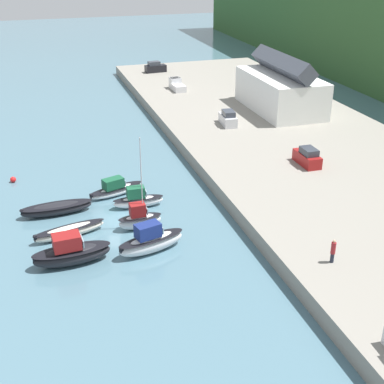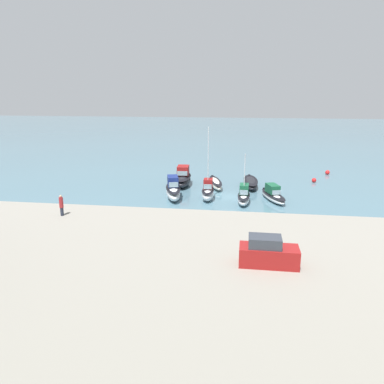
% 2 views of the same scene
% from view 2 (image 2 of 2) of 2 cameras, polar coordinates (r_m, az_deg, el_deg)
% --- Properties ---
extents(ground_plane, '(320.00, 320.00, 0.00)m').
position_cam_2_polar(ground_plane, '(50.48, 5.43, -0.79)').
color(ground_plane, slate).
extents(quay_promenade, '(131.28, 30.41, 1.66)m').
position_cam_2_polar(quay_promenade, '(25.72, 2.48, -15.02)').
color(quay_promenade, gray).
rests_on(quay_promenade, ground_plane).
extents(moored_boat_0, '(3.78, 6.81, 2.04)m').
position_cam_2_polar(moored_boat_0, '(49.84, 12.24, -0.42)').
color(moored_boat_0, white).
rests_on(moored_boat_0, ground_plane).
extents(moored_boat_1, '(1.69, 5.48, 6.39)m').
position_cam_2_polar(moored_boat_1, '(47.93, 7.90, -0.65)').
color(moored_boat_1, silver).
rests_on(moored_boat_1, ground_plane).
extents(moored_boat_2, '(1.73, 4.41, 9.53)m').
position_cam_2_polar(moored_boat_2, '(48.88, 2.44, 0.01)').
color(moored_boat_2, silver).
rests_on(moored_boat_2, ground_plane).
extents(moored_boat_3, '(3.46, 6.78, 2.97)m').
position_cam_2_polar(moored_boat_3, '(49.48, -2.90, 0.26)').
color(moored_boat_3, silver).
rests_on(moored_boat_3, ground_plane).
extents(moored_boat_4, '(2.48, 7.56, 1.20)m').
position_cam_2_polar(moored_boat_4, '(56.21, 8.91, 1.41)').
color(moored_boat_4, black).
rests_on(moored_boat_4, ground_plane).
extents(moored_boat_5, '(3.11, 7.28, 1.10)m').
position_cam_2_polar(moored_boat_5, '(55.57, 3.61, 1.36)').
color(moored_boat_5, white).
rests_on(moored_boat_5, ground_plane).
extents(moored_boat_6, '(2.78, 7.07, 2.94)m').
position_cam_2_polar(moored_boat_6, '(56.30, -1.38, 2.09)').
color(moored_boat_6, black).
rests_on(moored_boat_6, ground_plane).
extents(parked_car_0, '(4.21, 1.82, 2.16)m').
position_cam_2_polar(parked_car_0, '(27.56, 11.49, -9.10)').
color(parked_car_0, maroon).
rests_on(parked_car_0, quay_promenade).
extents(person_on_quay, '(0.40, 0.40, 2.14)m').
position_cam_2_polar(person_on_quay, '(39.55, -19.28, -1.90)').
color(person_on_quay, '#232838').
rests_on(person_on_quay, quay_promenade).
extents(mooring_buoy_0, '(0.75, 0.75, 0.75)m').
position_cam_2_polar(mooring_buoy_0, '(68.03, 19.94, 2.83)').
color(mooring_buoy_0, red).
rests_on(mooring_buoy_0, ground_plane).
extents(mooring_buoy_1, '(0.69, 0.69, 0.69)m').
position_cam_2_polar(mooring_buoy_1, '(61.44, 18.10, 1.72)').
color(mooring_buoy_1, red).
rests_on(mooring_buoy_1, ground_plane).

